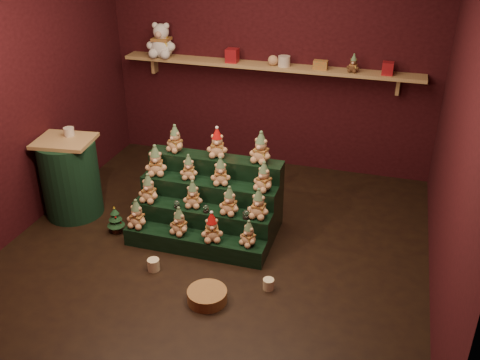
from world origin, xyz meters
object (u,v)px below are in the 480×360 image
(mini_christmas_tree, at_px, (115,219))
(white_bear, at_px, (161,35))
(snow_globe_a, at_px, (177,204))
(mug_left, at_px, (154,265))
(snow_globe_c, at_px, (246,214))
(brown_bear, at_px, (353,63))
(side_table, at_px, (70,177))
(snow_globe_b, at_px, (206,209))
(riser_tier_front, at_px, (194,243))
(wicker_basket, at_px, (207,296))
(mug_right, at_px, (268,284))

(mini_christmas_tree, xyz_separation_m, white_bear, (-0.26, 1.93, 1.43))
(snow_globe_a, relative_size, mug_left, 0.69)
(snow_globe_c, height_order, brown_bear, brown_bear)
(mini_christmas_tree, height_order, brown_bear, brown_bear)
(side_table, bearing_deg, snow_globe_b, -12.75)
(riser_tier_front, relative_size, wicker_basket, 4.11)
(riser_tier_front, xyz_separation_m, snow_globe_b, (0.07, 0.16, 0.31))
(mug_left, height_order, brown_bear, brown_bear)
(snow_globe_b, xyz_separation_m, mug_left, (-0.32, -0.55, -0.34))
(mini_christmas_tree, xyz_separation_m, brown_bear, (2.06, 1.93, 1.27))
(snow_globe_c, height_order, side_table, side_table)
(snow_globe_a, bearing_deg, snow_globe_c, 0.00)
(mini_christmas_tree, relative_size, mug_right, 3.10)
(white_bear, bearing_deg, side_table, -104.27)
(wicker_basket, bearing_deg, mini_christmas_tree, 149.50)
(mug_left, xyz_separation_m, white_bear, (-0.90, 2.41, 1.52))
(wicker_basket, bearing_deg, mug_left, 156.74)
(snow_globe_a, bearing_deg, white_bear, 116.33)
(snow_globe_b, distance_m, mug_left, 0.72)
(mug_left, bearing_deg, white_bear, 110.48)
(mini_christmas_tree, relative_size, brown_bear, 1.56)
(snow_globe_b, relative_size, wicker_basket, 0.23)
(side_table, height_order, mug_left, side_table)
(mug_left, distance_m, wicker_basket, 0.68)
(mug_left, distance_m, white_bear, 2.99)
(wicker_basket, bearing_deg, snow_globe_a, 126.36)
(riser_tier_front, distance_m, side_table, 1.58)
(mug_right, relative_size, wicker_basket, 0.29)
(snow_globe_a, distance_m, wicker_basket, 1.07)
(snow_globe_a, xyz_separation_m, mug_right, (1.06, -0.51, -0.35))
(snow_globe_b, height_order, side_table, side_table)
(wicker_basket, relative_size, brown_bear, 1.73)
(riser_tier_front, xyz_separation_m, snow_globe_c, (0.47, 0.16, 0.31))
(snow_globe_b, bearing_deg, white_bear, 123.30)
(snow_globe_b, distance_m, wicker_basket, 0.93)
(snow_globe_b, height_order, mug_right, snow_globe_b)
(snow_globe_b, bearing_deg, wicker_basket, -69.90)
(snow_globe_a, bearing_deg, wicker_basket, -53.64)
(snow_globe_a, height_order, white_bear, white_bear)
(mug_right, bearing_deg, mug_left, -177.82)
(riser_tier_front, xyz_separation_m, side_table, (-1.51, 0.31, 0.34))
(snow_globe_a, xyz_separation_m, mug_left, (-0.02, -0.55, -0.34))
(mug_left, relative_size, white_bear, 0.21)
(snow_globe_c, relative_size, white_bear, 0.17)
(riser_tier_front, xyz_separation_m, wicker_basket, (0.37, -0.65, -0.04))
(white_bear, relative_size, brown_bear, 2.64)
(snow_globe_c, relative_size, mug_left, 0.79)
(side_table, relative_size, mug_left, 7.79)
(snow_globe_b, relative_size, mini_christmas_tree, 0.25)
(side_table, bearing_deg, mug_right, -23.06)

